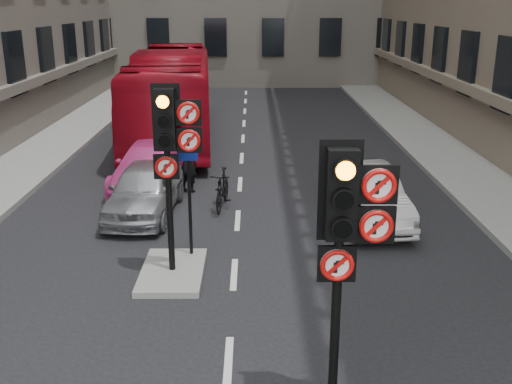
{
  "coord_description": "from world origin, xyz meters",
  "views": [
    {
      "loc": [
        0.36,
        -5.64,
        5.11
      ],
      "look_at": [
        0.41,
        2.17,
        2.6
      ],
      "focal_mm": 42.0,
      "sensor_mm": 36.0,
      "label": 1
    }
  ],
  "objects_px": {
    "motorcyclist": "(188,165)",
    "car_pink": "(151,165)",
    "info_sign": "(189,185)",
    "motorcycle": "(222,189)",
    "signal_near": "(347,224)",
    "car_white": "(365,194)",
    "bus_red": "(172,94)",
    "car_silver": "(145,189)",
    "signal_far": "(171,139)"
  },
  "relations": [
    {
      "from": "motorcyclist",
      "to": "car_pink",
      "type": "bearing_deg",
      "value": -2.11
    },
    {
      "from": "motorcyclist",
      "to": "info_sign",
      "type": "bearing_deg",
      "value": 118.67
    },
    {
      "from": "car_pink",
      "to": "motorcycle",
      "type": "xyz_separation_m",
      "value": [
        2.12,
        -1.89,
        -0.13
      ]
    },
    {
      "from": "signal_near",
      "to": "car_pink",
      "type": "xyz_separation_m",
      "value": [
        -4.01,
        9.83,
        -1.95
      ]
    },
    {
      "from": "motorcycle",
      "to": "motorcyclist",
      "type": "relative_size",
      "value": 1.08
    },
    {
      "from": "signal_near",
      "to": "motorcyclist",
      "type": "height_order",
      "value": "signal_near"
    },
    {
      "from": "car_white",
      "to": "bus_red",
      "type": "bearing_deg",
      "value": 116.66
    },
    {
      "from": "car_white",
      "to": "motorcycle",
      "type": "relative_size",
      "value": 2.37
    },
    {
      "from": "motorcycle",
      "to": "car_pink",
      "type": "bearing_deg",
      "value": 145.37
    },
    {
      "from": "car_silver",
      "to": "info_sign",
      "type": "xyz_separation_m",
      "value": [
        1.41,
        -2.78,
        0.97
      ]
    },
    {
      "from": "car_pink",
      "to": "info_sign",
      "type": "bearing_deg",
      "value": -69.11
    },
    {
      "from": "bus_red",
      "to": "motorcycle",
      "type": "xyz_separation_m",
      "value": [
        2.32,
        -8.44,
        -1.17
      ]
    },
    {
      "from": "motorcycle",
      "to": "signal_near",
      "type": "bearing_deg",
      "value": -69.45
    },
    {
      "from": "signal_near",
      "to": "car_white",
      "type": "height_order",
      "value": "signal_near"
    },
    {
      "from": "signal_far",
      "to": "car_silver",
      "type": "bearing_deg",
      "value": 108.73
    },
    {
      "from": "motorcyclist",
      "to": "car_white",
      "type": "bearing_deg",
      "value": 175.46
    },
    {
      "from": "car_silver",
      "to": "motorcycle",
      "type": "bearing_deg",
      "value": 15.99
    },
    {
      "from": "signal_near",
      "to": "motorcycle",
      "type": "distance_m",
      "value": 8.43
    },
    {
      "from": "signal_near",
      "to": "car_pink",
      "type": "height_order",
      "value": "signal_near"
    },
    {
      "from": "motorcycle",
      "to": "motorcyclist",
      "type": "bearing_deg",
      "value": 133.3
    },
    {
      "from": "bus_red",
      "to": "signal_near",
      "type": "bearing_deg",
      "value": -79.85
    },
    {
      "from": "signal_near",
      "to": "signal_far",
      "type": "xyz_separation_m",
      "value": [
        -2.6,
        4.0,
        0.12
      ]
    },
    {
      "from": "signal_near",
      "to": "signal_far",
      "type": "distance_m",
      "value": 4.77
    },
    {
      "from": "car_silver",
      "to": "car_pink",
      "type": "bearing_deg",
      "value": 98.71
    },
    {
      "from": "car_silver",
      "to": "bus_red",
      "type": "relative_size",
      "value": 0.31
    },
    {
      "from": "signal_far",
      "to": "motorcyclist",
      "type": "height_order",
      "value": "signal_far"
    },
    {
      "from": "signal_near",
      "to": "car_pink",
      "type": "bearing_deg",
      "value": 112.19
    },
    {
      "from": "bus_red",
      "to": "motorcyclist",
      "type": "xyz_separation_m",
      "value": [
        1.3,
        -7.04,
        -0.9
      ]
    },
    {
      "from": "info_sign",
      "to": "signal_near",
      "type": "bearing_deg",
      "value": -69.76
    },
    {
      "from": "car_white",
      "to": "car_pink",
      "type": "relative_size",
      "value": 0.91
    },
    {
      "from": "motorcyclist",
      "to": "info_sign",
      "type": "height_order",
      "value": "info_sign"
    },
    {
      "from": "car_white",
      "to": "motorcyclist",
      "type": "bearing_deg",
      "value": 148.04
    },
    {
      "from": "motorcycle",
      "to": "car_silver",
      "type": "bearing_deg",
      "value": -160.23
    },
    {
      "from": "car_pink",
      "to": "signal_far",
      "type": "bearing_deg",
      "value": -73.2
    },
    {
      "from": "bus_red",
      "to": "motorcyclist",
      "type": "height_order",
      "value": "bus_red"
    },
    {
      "from": "signal_near",
      "to": "bus_red",
      "type": "relative_size",
      "value": 0.3
    },
    {
      "from": "signal_near",
      "to": "signal_far",
      "type": "relative_size",
      "value": 1.0
    },
    {
      "from": "car_silver",
      "to": "motorcyclist",
      "type": "relative_size",
      "value": 2.45
    },
    {
      "from": "motorcycle",
      "to": "motorcyclist",
      "type": "xyz_separation_m",
      "value": [
        -1.02,
        1.4,
        0.27
      ]
    },
    {
      "from": "motorcyclist",
      "to": "signal_far",
      "type": "bearing_deg",
      "value": 115.49
    },
    {
      "from": "car_silver",
      "to": "signal_near",
      "type": "bearing_deg",
      "value": -59.88
    },
    {
      "from": "motorcycle",
      "to": "info_sign",
      "type": "xyz_separation_m",
      "value": [
        -0.49,
        -3.21,
        1.11
      ]
    },
    {
      "from": "signal_far",
      "to": "car_silver",
      "type": "distance_m",
      "value": 4.25
    },
    {
      "from": "car_pink",
      "to": "motorcyclist",
      "type": "height_order",
      "value": "motorcyclist"
    },
    {
      "from": "bus_red",
      "to": "motorcyclist",
      "type": "bearing_deg",
      "value": -83.84
    },
    {
      "from": "signal_near",
      "to": "car_pink",
      "type": "distance_m",
      "value": 10.8
    },
    {
      "from": "car_white",
      "to": "info_sign",
      "type": "relative_size",
      "value": 1.7
    },
    {
      "from": "signal_far",
      "to": "car_pink",
      "type": "xyz_separation_m",
      "value": [
        -1.41,
        5.83,
        -2.07
      ]
    },
    {
      "from": "bus_red",
      "to": "info_sign",
      "type": "height_order",
      "value": "bus_red"
    },
    {
      "from": "signal_far",
      "to": "motorcyclist",
      "type": "xyz_separation_m",
      "value": [
        -0.32,
        5.34,
        -1.93
      ]
    }
  ]
}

